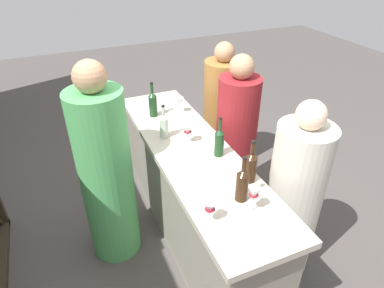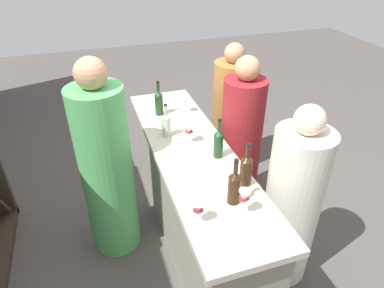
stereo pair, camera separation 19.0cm
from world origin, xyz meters
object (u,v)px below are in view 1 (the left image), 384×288
wine_bottle_rightmost_olive_green (153,103)px  person_left_guest (293,200)px  person_right_guest (221,114)px  wine_bottle_second_right_clear_pale (164,125)px  wine_bottle_second_left_amber_brown (251,166)px  wine_glass_near_left (179,102)px  wine_glass_near_right (188,131)px  wine_glass_far_left (210,208)px  person_center_guest (236,141)px  wine_bottle_center_olive_green (219,141)px  person_server_behind (106,175)px  wine_glass_near_center (254,195)px  wine_bottle_leftmost_amber_brown (242,184)px

wine_bottle_rightmost_olive_green → person_left_guest: bearing=-151.3°
person_right_guest → wine_bottle_second_right_clear_pale: bearing=40.9°
person_right_guest → person_left_guest: bearing=89.0°
wine_bottle_second_left_amber_brown → person_right_guest: 1.51m
wine_bottle_second_left_amber_brown → wine_glass_near_left: (1.11, 0.06, -0.02)m
person_right_guest → wine_glass_near_left: bearing=29.1°
person_left_guest → wine_glass_near_right: bearing=-42.2°
wine_glass_far_left → person_center_guest: bearing=-37.0°
wine_glass_near_left → wine_bottle_rightmost_olive_green: bearing=81.8°
wine_bottle_center_olive_green → person_server_behind: 0.88m
wine_bottle_second_right_clear_pale → person_center_guest: (0.02, -0.68, -0.33)m
wine_glass_near_center → wine_glass_near_right: size_ratio=1.14×
wine_glass_near_right → person_left_guest: person_left_guest is taller
wine_glass_near_center → person_center_guest: 1.18m
wine_bottle_second_left_amber_brown → person_right_guest: person_right_guest is taller
wine_bottle_second_left_amber_brown → wine_glass_near_center: (-0.25, 0.13, 0.00)m
wine_bottle_center_olive_green → wine_glass_near_left: bearing=1.2°
wine_bottle_second_left_amber_brown → wine_glass_near_left: wine_bottle_second_left_amber_brown is taller
person_right_guest → person_server_behind: (-0.73, 1.36, 0.11)m
wine_bottle_second_right_clear_pale → person_left_guest: (-0.82, -0.69, -0.35)m
wine_bottle_rightmost_olive_green → wine_glass_near_right: wine_bottle_rightmost_olive_green is taller
wine_glass_far_left → person_center_guest: person_center_guest is taller
wine_bottle_rightmost_olive_green → person_server_behind: (-0.51, 0.54, -0.27)m
wine_glass_far_left → wine_glass_near_left: bearing=-14.3°
wine_glass_near_center → person_left_guest: (0.19, -0.49, -0.37)m
wine_glass_near_left → person_server_behind: size_ratio=0.09×
wine_bottle_second_right_clear_pale → wine_glass_near_right: bearing=-137.5°
wine_bottle_leftmost_amber_brown → wine_bottle_rightmost_olive_green: wine_bottle_rightmost_olive_green is taller
person_center_guest → wine_bottle_leftmost_amber_brown: bearing=56.9°
wine_bottle_second_left_amber_brown → wine_glass_far_left: wine_bottle_second_left_amber_brown is taller
wine_bottle_second_left_amber_brown → wine_glass_near_right: (0.60, 0.19, -0.02)m
wine_bottle_second_right_clear_pale → wine_glass_near_center: (-1.00, -0.20, 0.01)m
wine_glass_near_left → wine_glass_near_center: size_ratio=0.84×
person_center_guest → person_right_guest: bearing=-109.8°
wine_bottle_leftmost_amber_brown → wine_glass_near_center: wine_bottle_leftmost_amber_brown is taller
wine_bottle_second_left_amber_brown → wine_glass_near_right: 0.63m
wine_glass_near_right → wine_glass_far_left: wine_glass_near_right is taller
person_left_guest → person_center_guest: person_center_guest is taller
wine_bottle_leftmost_amber_brown → wine_glass_far_left: 0.28m
wine_glass_near_right → person_center_guest: size_ratio=0.10×
wine_bottle_second_left_amber_brown → person_left_guest: (-0.06, -0.36, -0.36)m
wine_glass_far_left → person_right_guest: 1.88m
person_center_guest → person_server_behind: (-0.14, 1.19, 0.07)m
wine_bottle_second_left_amber_brown → wine_bottle_center_olive_green: same height
wine_glass_near_left → person_left_guest: 1.29m
person_center_guest → wine_bottle_second_right_clear_pale: bearing=-3.2°
wine_bottle_leftmost_amber_brown → person_server_behind: 1.07m
wine_bottle_center_olive_green → person_center_guest: person_center_guest is taller
wine_bottle_second_right_clear_pale → wine_bottle_rightmost_olive_green: bearing=-4.8°
wine_bottle_second_left_amber_brown → wine_bottle_center_olive_green: 0.35m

